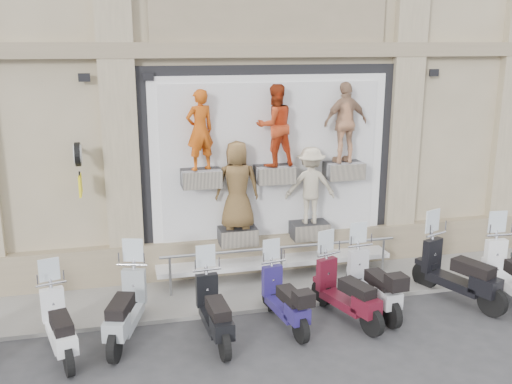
% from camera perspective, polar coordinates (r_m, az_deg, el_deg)
% --- Properties ---
extents(ground, '(90.00, 90.00, 0.00)m').
position_cam_1_polar(ground, '(10.46, 5.66, -13.90)').
color(ground, '#323235').
rests_on(ground, ground).
extents(sidewalk, '(16.00, 2.20, 0.08)m').
position_cam_1_polar(sidewalk, '(12.23, 2.39, -9.19)').
color(sidewalk, gray).
rests_on(sidewalk, ground).
extents(building, '(14.00, 8.60, 12.00)m').
position_cam_1_polar(building, '(15.97, -2.49, 18.34)').
color(building, tan).
rests_on(building, ground).
extents(shop_vitrine, '(5.60, 0.83, 4.30)m').
position_cam_1_polar(shop_vitrine, '(12.09, 1.98, 2.33)').
color(shop_vitrine, black).
rests_on(shop_vitrine, ground).
extents(guard_rail, '(5.06, 0.10, 0.93)m').
position_cam_1_polar(guard_rail, '(11.97, 2.55, -7.52)').
color(guard_rail, '#9EA0A5').
rests_on(guard_rail, ground).
extents(clock_sign_bracket, '(0.10, 0.80, 1.02)m').
position_cam_1_polar(clock_sign_bracket, '(11.34, -17.33, 2.90)').
color(clock_sign_bracket, black).
rests_on(clock_sign_bracket, ground).
extents(scooter_b, '(0.97, 1.91, 1.49)m').
position_cam_1_polar(scooter_b, '(9.96, -19.18, -11.42)').
color(scooter_b, white).
rests_on(scooter_b, ground).
extents(scooter_c, '(1.12, 2.07, 1.62)m').
position_cam_1_polar(scooter_c, '(10.12, -12.97, -10.12)').
color(scooter_c, '#8F979B').
rests_on(scooter_c, ground).
extents(scooter_d, '(0.67, 1.91, 1.52)m').
position_cam_1_polar(scooter_d, '(9.90, -4.21, -10.64)').
color(scooter_d, black).
rests_on(scooter_d, ground).
extents(scooter_e, '(0.80, 1.87, 1.47)m').
position_cam_1_polar(scooter_e, '(10.37, 2.88, -9.57)').
color(scooter_e, navy).
rests_on(scooter_e, ground).
extents(scooter_f, '(1.13, 2.01, 1.57)m').
position_cam_1_polar(scooter_f, '(10.66, 9.06, -8.73)').
color(scooter_f, '#4D0D1A').
rests_on(scooter_f, ground).
extents(scooter_g, '(0.74, 1.99, 1.58)m').
position_cam_1_polar(scooter_g, '(11.10, 11.65, -7.85)').
color(scooter_g, '#AEAFB5').
rests_on(scooter_g, ground).
extents(scooter_h, '(1.36, 2.21, 1.73)m').
position_cam_1_polar(scooter_h, '(11.91, 19.68, -6.47)').
color(scooter_h, black).
rests_on(scooter_h, ground).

